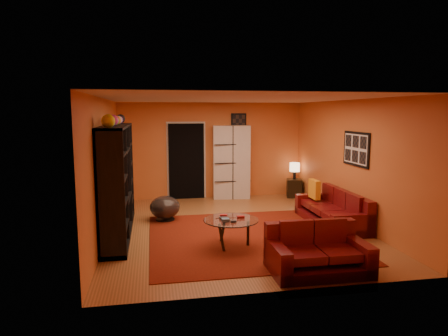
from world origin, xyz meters
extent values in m
plane|color=brown|center=(0.00, 0.00, 0.00)|extent=(6.00, 6.00, 0.00)
plane|color=white|center=(0.00, 0.00, 2.60)|extent=(6.00, 6.00, 0.00)
plane|color=#CF652D|center=(0.00, 3.00, 1.30)|extent=(6.00, 0.00, 6.00)
plane|color=#CF652D|center=(0.00, -3.00, 1.30)|extent=(6.00, 0.00, 6.00)
plane|color=#CF652D|center=(-2.50, 0.00, 1.30)|extent=(0.00, 6.00, 6.00)
plane|color=#CF652D|center=(2.50, 0.00, 1.30)|extent=(0.00, 6.00, 6.00)
cube|color=#58140A|center=(0.10, -0.70, 0.01)|extent=(3.60, 3.60, 0.01)
cube|color=black|center=(-0.70, 2.96, 1.02)|extent=(0.95, 0.10, 2.04)
cube|color=black|center=(2.48, -0.30, 1.60)|extent=(0.03, 1.00, 0.70)
cube|color=black|center=(0.75, 2.98, 2.05)|extent=(0.42, 0.03, 0.52)
cube|color=black|center=(-2.27, 0.00, 1.05)|extent=(0.45, 3.00, 2.10)
imported|color=black|center=(-2.23, 0.10, 1.00)|extent=(0.97, 0.13, 0.56)
cube|color=#520B0E|center=(2.05, -0.16, 0.16)|extent=(0.86, 2.06, 0.32)
cube|color=#520B0E|center=(2.38, -0.16, 0.42)|extent=(0.20, 2.06, 0.85)
cube|color=#520B0E|center=(2.04, -1.09, 0.31)|extent=(0.84, 0.19, 0.62)
cube|color=#520B0E|center=(2.06, 0.78, 0.31)|extent=(0.84, 0.19, 0.62)
cube|color=#520B0E|center=(2.00, -0.72, 0.47)|extent=(0.63, 0.55, 0.12)
cube|color=#520B0E|center=(2.01, -0.15, 0.47)|extent=(0.63, 0.55, 0.12)
cube|color=#520B0E|center=(2.02, 0.41, 0.47)|extent=(0.63, 0.55, 0.12)
cube|color=#520B0E|center=(0.75, -2.50, 0.16)|extent=(1.43, 0.87, 0.32)
cube|color=#520B0E|center=(0.75, -2.16, 0.42)|extent=(1.43, 0.19, 0.85)
cube|color=#520B0E|center=(1.37, -2.50, 0.31)|extent=(0.19, 0.86, 0.62)
cube|color=#520B0E|center=(0.13, -2.50, 0.31)|extent=(0.19, 0.86, 0.62)
cube|color=#520B0E|center=(1.02, -2.54, 0.47)|extent=(0.52, 0.64, 0.12)
cube|color=#520B0E|center=(0.48, -2.54, 0.47)|extent=(0.52, 0.64, 0.12)
cube|color=orange|center=(1.95, 0.51, 0.63)|extent=(0.12, 0.42, 0.42)
cylinder|color=silver|center=(-0.29, -1.15, 0.48)|extent=(0.96, 0.96, 0.02)
cylinder|color=black|center=(0.00, -1.22, 0.24)|extent=(0.05, 0.05, 0.46)
cylinder|color=black|center=(-0.38, -0.86, 0.24)|extent=(0.05, 0.05, 0.46)
cylinder|color=black|center=(-0.49, -1.36, 0.24)|extent=(0.05, 0.05, 0.46)
cube|color=beige|center=(0.51, 2.80, 0.99)|extent=(1.03, 0.54, 1.98)
cylinder|color=black|center=(-1.37, 0.79, 0.02)|extent=(0.44, 0.44, 0.03)
cylinder|color=black|center=(-1.37, 0.79, 0.10)|extent=(0.06, 0.06, 0.15)
ellipsoid|color=#3D3736|center=(-1.37, 0.79, 0.29)|extent=(0.65, 0.65, 0.49)
cube|color=black|center=(2.25, 2.59, 0.25)|extent=(0.49, 0.49, 0.50)
cylinder|color=black|center=(2.25, 2.59, 0.61)|extent=(0.08, 0.08, 0.22)
cylinder|color=#F0BE84|center=(2.25, 2.59, 0.84)|extent=(0.28, 0.28, 0.24)
camera|label=1|loc=(-1.62, -7.77, 2.35)|focal=32.00mm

